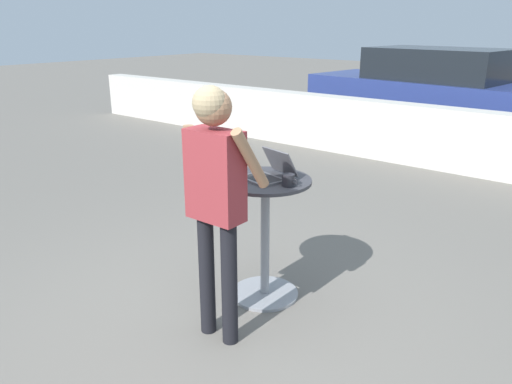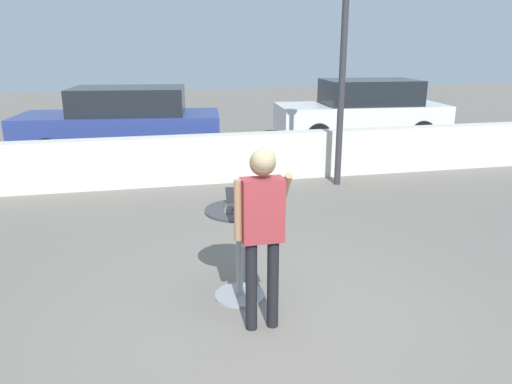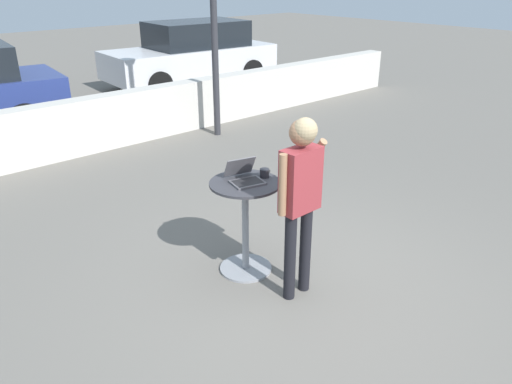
% 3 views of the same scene
% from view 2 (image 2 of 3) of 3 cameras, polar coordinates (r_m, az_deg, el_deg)
% --- Properties ---
extents(ground_plane, '(50.00, 50.00, 0.00)m').
position_cam_2_polar(ground_plane, '(5.01, 1.51, -14.96)').
color(ground_plane, slate).
extents(pavement_kerb, '(16.77, 0.35, 0.93)m').
position_cam_2_polar(pavement_kerb, '(9.70, -6.10, 3.77)').
color(pavement_kerb, beige).
rests_on(pavement_kerb, ground_plane).
extents(cafe_table, '(0.70, 0.70, 0.99)m').
position_cam_2_polar(cafe_table, '(5.25, -1.92, -6.08)').
color(cafe_table, gray).
rests_on(cafe_table, ground_plane).
extents(laptop, '(0.38, 0.41, 0.22)m').
position_cam_2_polar(laptop, '(5.12, -1.85, -1.36)').
color(laptop, '#515156').
rests_on(laptop, cafe_table).
extents(coffee_mug, '(0.13, 0.09, 0.09)m').
position_cam_2_polar(coffee_mug, '(5.11, 0.64, -1.42)').
color(coffee_mug, '#232328').
rests_on(coffee_mug, cafe_table).
extents(standing_person, '(0.52, 0.39, 1.76)m').
position_cam_2_polar(standing_person, '(4.49, 0.73, -2.84)').
color(standing_person, black).
rests_on(standing_person, ground_plane).
extents(parked_car_near_street, '(4.67, 2.31, 1.66)m').
position_cam_2_polar(parked_car_near_street, '(11.86, -15.00, 7.58)').
color(parked_car_near_street, navy).
rests_on(parked_car_near_street, ground_plane).
extents(parked_car_further_down, '(4.68, 2.19, 1.66)m').
position_cam_2_polar(parked_car_further_down, '(14.17, 12.15, 9.13)').
color(parked_car_further_down, silver).
rests_on(parked_car_further_down, ground_plane).
extents(street_lamp, '(0.32, 0.32, 4.15)m').
position_cam_2_polar(street_lamp, '(9.39, 10.03, 16.92)').
color(street_lamp, '#2D2D33').
rests_on(street_lamp, ground_plane).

